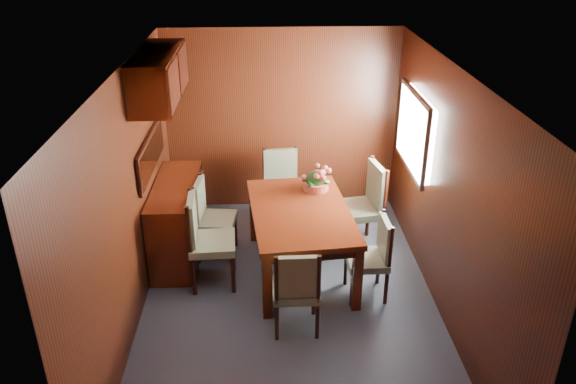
{
  "coord_description": "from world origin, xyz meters",
  "views": [
    {
      "loc": [
        -0.23,
        -4.73,
        3.56
      ],
      "look_at": [
        0.0,
        0.45,
        1.05
      ],
      "focal_mm": 35.0,
      "sensor_mm": 36.0,
      "label": 1
    }
  ],
  "objects_px": {
    "sideboard": "(178,220)",
    "chair_right_near": "(374,253)",
    "dining_table": "(300,219)",
    "chair_head": "(296,287)",
    "flower_centerpiece": "(316,177)",
    "chair_left_near": "(204,236)"
  },
  "relations": [
    {
      "from": "sideboard",
      "to": "chair_right_near",
      "type": "distance_m",
      "value": 2.29
    },
    {
      "from": "dining_table",
      "to": "chair_head",
      "type": "height_order",
      "value": "chair_head"
    },
    {
      "from": "sideboard",
      "to": "chair_right_near",
      "type": "relative_size",
      "value": 1.56
    },
    {
      "from": "dining_table",
      "to": "flower_centerpiece",
      "type": "bearing_deg",
      "value": 61.79
    },
    {
      "from": "flower_centerpiece",
      "to": "chair_left_near",
      "type": "bearing_deg",
      "value": -151.21
    },
    {
      "from": "sideboard",
      "to": "chair_right_near",
      "type": "xyz_separation_m",
      "value": [
        2.12,
        -0.89,
        0.05
      ]
    },
    {
      "from": "chair_left_near",
      "to": "sideboard",
      "type": "bearing_deg",
      "value": -151.34
    },
    {
      "from": "sideboard",
      "to": "flower_centerpiece",
      "type": "height_order",
      "value": "flower_centerpiece"
    },
    {
      "from": "chair_left_near",
      "to": "flower_centerpiece",
      "type": "distance_m",
      "value": 1.44
    },
    {
      "from": "sideboard",
      "to": "chair_left_near",
      "type": "xyz_separation_m",
      "value": [
        0.37,
        -0.6,
        0.13
      ]
    },
    {
      "from": "chair_right_near",
      "to": "flower_centerpiece",
      "type": "relative_size",
      "value": 2.83
    },
    {
      "from": "chair_left_near",
      "to": "chair_head",
      "type": "bearing_deg",
      "value": 44.1
    },
    {
      "from": "chair_right_near",
      "to": "flower_centerpiece",
      "type": "xyz_separation_m",
      "value": [
        -0.52,
        0.96,
        0.43
      ]
    },
    {
      "from": "dining_table",
      "to": "sideboard",
      "type": "bearing_deg",
      "value": 157.48
    },
    {
      "from": "sideboard",
      "to": "dining_table",
      "type": "bearing_deg",
      "value": -16.97
    },
    {
      "from": "sideboard",
      "to": "chair_head",
      "type": "height_order",
      "value": "chair_head"
    },
    {
      "from": "chair_right_near",
      "to": "flower_centerpiece",
      "type": "bearing_deg",
      "value": 26.55
    },
    {
      "from": "chair_left_near",
      "to": "flower_centerpiece",
      "type": "relative_size",
      "value": 3.27
    },
    {
      "from": "dining_table",
      "to": "chair_right_near",
      "type": "height_order",
      "value": "chair_right_near"
    },
    {
      "from": "dining_table",
      "to": "chair_right_near",
      "type": "relative_size",
      "value": 1.94
    },
    {
      "from": "dining_table",
      "to": "chair_left_near",
      "type": "xyz_separation_m",
      "value": [
        -1.02,
        -0.18,
        -0.09
      ]
    },
    {
      "from": "sideboard",
      "to": "flower_centerpiece",
      "type": "distance_m",
      "value": 1.67
    }
  ]
}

